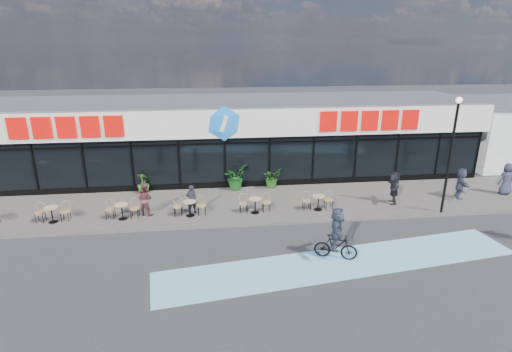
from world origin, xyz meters
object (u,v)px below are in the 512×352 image
at_px(pedestrian_a, 394,187).
at_px(cyclist_a, 336,235).
at_px(lamp_post, 451,147).
at_px(potted_plant_mid, 272,178).
at_px(patron_left, 191,199).
at_px(potted_plant_right, 235,177).
at_px(potted_plant_left, 143,183).
at_px(pedestrian_c, 507,179).
at_px(patron_right, 145,199).
at_px(pedestrian_b, 461,183).

distance_m(pedestrian_a, cyclist_a, 6.61).
distance_m(lamp_post, potted_plant_mid, 9.19).
bearing_deg(patron_left, potted_plant_right, -151.14).
bearing_deg(cyclist_a, potted_plant_right, 112.95).
relative_size(potted_plant_left, potted_plant_mid, 0.99).
bearing_deg(pedestrian_c, patron_right, -5.16).
bearing_deg(pedestrian_c, pedestrian_a, -2.28).
bearing_deg(patron_right, lamp_post, -164.13).
relative_size(potted_plant_right, patron_right, 0.87).
relative_size(lamp_post, potted_plant_mid, 4.86).
relative_size(lamp_post, pedestrian_a, 3.26).
height_order(potted_plant_left, cyclist_a, cyclist_a).
bearing_deg(potted_plant_right, pedestrian_c, -9.72).
bearing_deg(potted_plant_right, pedestrian_b, -13.04).
bearing_deg(pedestrian_c, potted_plant_left, -13.95).
relative_size(lamp_post, patron_right, 3.49).
relative_size(potted_plant_right, cyclist_a, 0.65).
xyz_separation_m(patron_left, pedestrian_a, (10.12, 0.07, 0.13)).
bearing_deg(pedestrian_c, lamp_post, 15.17).
xyz_separation_m(potted_plant_right, pedestrian_b, (11.59, -2.68, 0.12)).
height_order(potted_plant_right, cyclist_a, cyclist_a).
distance_m(patron_right, pedestrian_b, 16.06).
bearing_deg(patron_right, cyclist_a, 169.64).
xyz_separation_m(potted_plant_mid, pedestrian_c, (12.30, -2.52, 0.30)).
distance_m(potted_plant_left, potted_plant_mid, 7.05).
xyz_separation_m(patron_left, pedestrian_b, (13.88, 0.37, 0.10)).
height_order(potted_plant_mid, pedestrian_b, pedestrian_b).
xyz_separation_m(patron_left, pedestrian_c, (16.65, 0.59, 0.15)).
xyz_separation_m(potted_plant_right, patron_left, (-2.29, -3.05, 0.02)).
relative_size(pedestrian_b, pedestrian_c, 0.94).
distance_m(potted_plant_mid, pedestrian_b, 9.92).
bearing_deg(pedestrian_b, potted_plant_mid, 90.72).
bearing_deg(pedestrian_b, cyclist_a, 138.56).
height_order(potted_plant_mid, potted_plant_right, potted_plant_right).
bearing_deg(potted_plant_mid, cyclist_a, -80.96).
bearing_deg(pedestrian_a, lamp_post, 71.82).
bearing_deg(cyclist_a, pedestrian_a, 46.94).
height_order(potted_plant_left, pedestrian_a, pedestrian_a).
bearing_deg(patron_right, pedestrian_c, -156.98).
height_order(patron_left, cyclist_a, cyclist_a).
bearing_deg(potted_plant_right, lamp_post, -24.33).
xyz_separation_m(lamp_post, potted_plant_mid, (-7.59, 4.42, -2.68)).
distance_m(potted_plant_left, cyclist_a, 11.38).
bearing_deg(pedestrian_c, potted_plant_mid, -18.41).
height_order(potted_plant_right, pedestrian_a, pedestrian_a).
height_order(potted_plant_mid, pedestrian_a, pedestrian_a).
bearing_deg(pedestrian_a, potted_plant_right, -91.89).
bearing_deg(cyclist_a, potted_plant_mid, 99.04).
relative_size(potted_plant_mid, pedestrian_a, 0.67).
bearing_deg(pedestrian_a, patron_right, -70.90).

